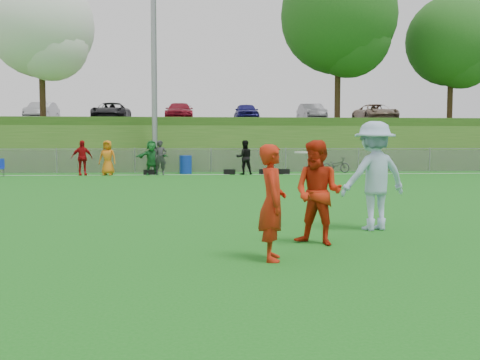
{
  "coord_description": "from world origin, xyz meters",
  "views": [
    {
      "loc": [
        -0.81,
        -8.35,
        1.6
      ],
      "look_at": [
        -0.07,
        0.5,
        0.97
      ],
      "focal_mm": 40.0,
      "sensor_mm": 36.0,
      "label": 1
    }
  ],
  "objects": [
    {
      "name": "ground",
      "position": [
        0.0,
        0.0,
        0.0
      ],
      "size": [
        120.0,
        120.0,
        0.0
      ],
      "primitive_type": "plane",
      "color": "#166A16",
      "rests_on": "ground"
    },
    {
      "name": "sideline_far",
      "position": [
        0.0,
        18.0,
        0.01
      ],
      "size": [
        60.0,
        0.1,
        0.01
      ],
      "primitive_type": "cube",
      "color": "white",
      "rests_on": "ground"
    },
    {
      "name": "fence",
      "position": [
        0.0,
        20.0,
        0.65
      ],
      "size": [
        58.0,
        0.06,
        1.3
      ],
      "color": "gray",
      "rests_on": "ground"
    },
    {
      "name": "light_pole",
      "position": [
        -3.0,
        20.8,
        6.71
      ],
      "size": [
        1.2,
        0.4,
        12.15
      ],
      "color": "gray",
      "rests_on": "ground"
    },
    {
      "name": "berm",
      "position": [
        0.0,
        31.0,
        1.5
      ],
      "size": [
        120.0,
        18.0,
        3.0
      ],
      "primitive_type": "cube",
      "color": "#275518",
      "rests_on": "ground"
    },
    {
      "name": "parking_lot",
      "position": [
        0.0,
        33.0,
        3.05
      ],
      "size": [
        120.0,
        12.0,
        0.1
      ],
      "primitive_type": "cube",
      "color": "black",
      "rests_on": "berm"
    },
    {
      "name": "tree_white_flowering",
      "position": [
        -9.84,
        24.92,
        8.32
      ],
      "size": [
        6.3,
        6.3,
        8.78
      ],
      "color": "black",
      "rests_on": "berm"
    },
    {
      "name": "tree_green_near",
      "position": [
        8.16,
        24.42,
        9.03
      ],
      "size": [
        7.14,
        7.14,
        9.95
      ],
      "color": "black",
      "rests_on": "berm"
    },
    {
      "name": "tree_green_far",
      "position": [
        16.16,
        25.92,
        7.96
      ],
      "size": [
        5.88,
        5.88,
        8.19
      ],
      "color": "black",
      "rests_on": "berm"
    },
    {
      "name": "car_row",
      "position": [
        -1.17,
        32.0,
        3.82
      ],
      "size": [
        32.04,
        5.18,
        1.44
      ],
      "color": "silver",
      "rests_on": "parking_lot"
    },
    {
      "name": "spectator_row",
      "position": [
        -2.88,
        18.0,
        0.85
      ],
      "size": [
        8.86,
        0.89,
        1.69
      ],
      "color": "#A60B0F",
      "rests_on": "ground"
    },
    {
      "name": "gear_bags",
      "position": [
        1.0,
        18.1,
        0.13
      ],
      "size": [
        7.25,
        0.41,
        0.26
      ],
      "color": "black",
      "rests_on": "ground"
    },
    {
      "name": "player_red_left",
      "position": [
        0.22,
        -1.25,
        0.79
      ],
      "size": [
        0.42,
        0.6,
        1.57
      ],
      "primitive_type": "imported",
      "rotation": [
        0.0,
        0.0,
        1.49
      ],
      "color": "#B11F0C",
      "rests_on": "ground"
    },
    {
      "name": "player_red_center",
      "position": [
        1.09,
        -0.21,
        0.82
      ],
      "size": [
        1.01,
        0.97,
        1.63
      ],
      "primitive_type": "imported",
      "rotation": [
        0.0,
        0.0,
        -0.64
      ],
      "color": "red",
      "rests_on": "ground"
    },
    {
      "name": "player_blue",
      "position": [
        2.43,
        1.12,
        0.99
      ],
      "size": [
        1.42,
        1.03,
        1.98
      ],
      "primitive_type": "imported",
      "rotation": [
        0.0,
        0.0,
        3.39
      ],
      "color": "#A1BAE0",
      "rests_on": "ground"
    },
    {
      "name": "frisbee",
      "position": [
        1.17,
        1.5,
        1.41
      ],
      "size": [
        0.29,
        0.29,
        0.03
      ],
      "color": "silver",
      "rests_on": "ground"
    },
    {
      "name": "recycling_bin",
      "position": [
        -1.33,
        19.0,
        0.46
      ],
      "size": [
        0.78,
        0.78,
        0.93
      ],
      "primitive_type": "cylinder",
      "rotation": [
        0.0,
        0.0,
        -0.3
      ],
      "color": "#0F2FA3",
      "rests_on": "ground"
    },
    {
      "name": "bicycle",
      "position": [
        6.48,
        19.0,
        0.4
      ],
      "size": [
        1.6,
        0.74,
        0.81
      ],
      "primitive_type": "imported",
      "rotation": [
        0.0,
        0.0,
        1.7
      ],
      "color": "#2D2D30",
      "rests_on": "ground"
    }
  ]
}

